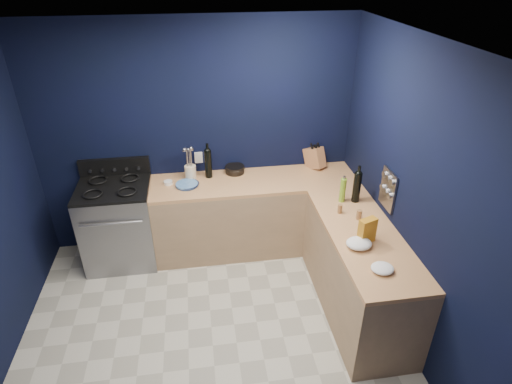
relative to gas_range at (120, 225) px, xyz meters
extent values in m
cube|color=#B9B4A2|center=(0.93, -1.42, -0.47)|extent=(3.50, 3.50, 0.02)
cube|color=silver|center=(0.93, -1.42, 2.15)|extent=(3.50, 3.50, 0.02)
cube|color=black|center=(0.93, 0.34, 0.84)|extent=(3.50, 0.02, 2.60)
cube|color=black|center=(2.69, -1.42, 0.84)|extent=(0.02, 3.50, 2.60)
cube|color=#A4815D|center=(1.53, 0.02, -0.03)|extent=(2.30, 0.63, 0.86)
cube|color=#9C6135|center=(1.53, 0.02, 0.42)|extent=(2.30, 0.63, 0.04)
cube|color=#A4815D|center=(2.37, -1.13, -0.03)|extent=(0.63, 1.67, 0.86)
cube|color=#9C6135|center=(2.37, -1.13, 0.42)|extent=(0.63, 1.67, 0.04)
cube|color=gray|center=(0.00, 0.00, 0.00)|extent=(0.76, 0.66, 0.92)
cube|color=black|center=(0.00, -0.32, -0.01)|extent=(0.59, 0.02, 0.42)
cube|color=black|center=(0.00, 0.00, 0.48)|extent=(0.76, 0.66, 0.03)
cube|color=black|center=(0.00, 0.30, 0.58)|extent=(0.76, 0.06, 0.20)
cube|color=gray|center=(2.67, -0.87, 0.72)|extent=(0.02, 0.28, 0.38)
cube|color=white|center=(0.93, 0.32, 0.62)|extent=(0.09, 0.02, 0.13)
cylinder|color=teal|center=(0.78, 0.00, 0.46)|extent=(0.28, 0.28, 0.03)
cylinder|color=white|center=(0.58, 0.07, 0.46)|extent=(0.12, 0.12, 0.04)
cylinder|color=beige|center=(0.83, 0.16, 0.52)|extent=(0.17, 0.17, 0.16)
cylinder|color=black|center=(1.03, 0.17, 0.60)|extent=(0.10, 0.10, 0.33)
cylinder|color=black|center=(1.33, 0.23, 0.48)|extent=(0.28, 0.28, 0.08)
cube|color=#9C6840|center=(2.27, 0.24, 0.56)|extent=(0.26, 0.31, 0.29)
cylinder|color=black|center=(2.48, -0.58, 0.60)|extent=(0.10, 0.10, 0.32)
cylinder|color=#75A624|center=(2.34, -0.57, 0.57)|extent=(0.07, 0.07, 0.26)
cylinder|color=olive|center=(2.25, -0.77, 0.49)|extent=(0.05, 0.05, 0.09)
cylinder|color=olive|center=(2.40, -0.91, 0.49)|extent=(0.06, 0.06, 0.10)
cube|color=#A8250C|center=(2.33, -1.25, 0.56)|extent=(0.17, 0.13, 0.23)
ellipsoid|color=white|center=(2.24, -1.32, 0.48)|extent=(0.28, 0.26, 0.08)
ellipsoid|color=white|center=(2.31, -1.65, 0.47)|extent=(0.20, 0.19, 0.06)
camera|label=1|loc=(0.93, -4.06, 2.66)|focal=29.41mm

